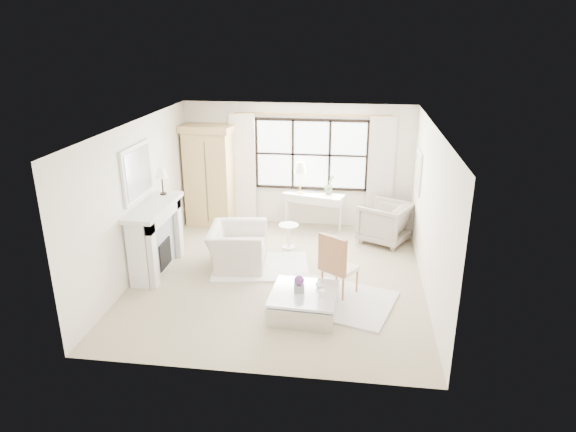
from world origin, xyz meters
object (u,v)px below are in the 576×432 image
(armoire, at_px, (210,175))
(console_table, at_px, (313,211))
(club_armchair, at_px, (237,247))
(coffee_table, at_px, (304,304))

(armoire, distance_m, console_table, 2.41)
(club_armchair, xyz_separation_m, coffee_table, (1.41, -1.59, -0.19))
(armoire, distance_m, coffee_table, 4.52)
(armoire, xyz_separation_m, console_table, (2.30, 0.01, -0.74))
(club_armchair, height_order, coffee_table, club_armchair)
(armoire, relative_size, coffee_table, 2.12)
(console_table, relative_size, club_armchair, 1.20)
(armoire, height_order, club_armchair, armoire)
(armoire, bearing_deg, coffee_table, -50.11)
(club_armchair, bearing_deg, console_table, -36.09)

